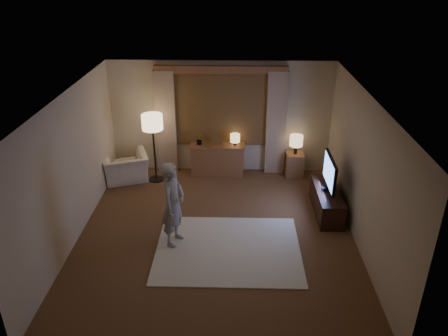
{
  "coord_description": "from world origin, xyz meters",
  "views": [
    {
      "loc": [
        0.32,
        -6.67,
        4.6
      ],
      "look_at": [
        0.13,
        0.6,
        1.07
      ],
      "focal_mm": 35.0,
      "sensor_mm": 36.0,
      "label": 1
    }
  ],
  "objects_px": {
    "sideboard": "(218,160)",
    "tv_stand": "(327,201)",
    "side_table": "(294,165)",
    "armchair": "(125,167)",
    "person": "(173,204)"
  },
  "relations": [
    {
      "from": "tv_stand",
      "to": "person",
      "type": "height_order",
      "value": "person"
    },
    {
      "from": "sideboard",
      "to": "tv_stand",
      "type": "bearing_deg",
      "value": -36.68
    },
    {
      "from": "side_table",
      "to": "person",
      "type": "distance_m",
      "value": 3.67
    },
    {
      "from": "side_table",
      "to": "tv_stand",
      "type": "bearing_deg",
      "value": -74.45
    },
    {
      "from": "armchair",
      "to": "person",
      "type": "bearing_deg",
      "value": 100.54
    },
    {
      "from": "sideboard",
      "to": "armchair",
      "type": "bearing_deg",
      "value": -170.19
    },
    {
      "from": "armchair",
      "to": "tv_stand",
      "type": "distance_m",
      "value": 4.49
    },
    {
      "from": "tv_stand",
      "to": "person",
      "type": "distance_m",
      "value": 3.12
    },
    {
      "from": "sideboard",
      "to": "armchair",
      "type": "relative_size",
      "value": 1.23
    },
    {
      "from": "armchair",
      "to": "tv_stand",
      "type": "height_order",
      "value": "armchair"
    },
    {
      "from": "sideboard",
      "to": "person",
      "type": "height_order",
      "value": "person"
    },
    {
      "from": "tv_stand",
      "to": "person",
      "type": "xyz_separation_m",
      "value": [
        -2.87,
        -1.1,
        0.54
      ]
    },
    {
      "from": "sideboard",
      "to": "side_table",
      "type": "height_order",
      "value": "sideboard"
    },
    {
      "from": "side_table",
      "to": "sideboard",
      "type": "bearing_deg",
      "value": 178.39
    },
    {
      "from": "sideboard",
      "to": "armchair",
      "type": "height_order",
      "value": "sideboard"
    }
  ]
}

